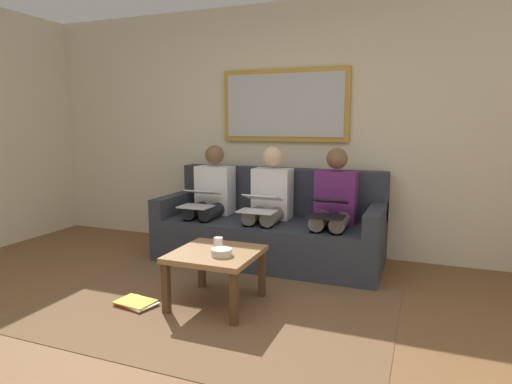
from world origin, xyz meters
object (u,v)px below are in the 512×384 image
object	(u,v)px
laptop_white	(260,203)
magazine_stack	(136,303)
person_left	(334,205)
person_right	(211,197)
bowl	(222,252)
laptop_black	(328,208)
laptop_silver	(200,198)
cup	(218,243)
framed_mirror	(284,105)
person_middle	(269,201)
coffee_table	(216,259)
couch	(271,229)

from	to	relation	value
laptop_white	magazine_stack	xyz separation A→B (m)	(0.57, 1.15, -0.61)
person_left	person_right	size ratio (longest dim) A/B	1.00
bowl	laptop_black	size ratio (longest dim) A/B	0.43
bowl	person_left	world-z (taller)	person_left
bowl	laptop_silver	distance (m)	1.23
magazine_stack	laptop_black	bearing A→B (deg)	-136.48
laptop_black	magazine_stack	distance (m)	1.77
cup	framed_mirror	bearing A→B (deg)	-90.75
bowl	person_middle	size ratio (longest dim) A/B	0.14
laptop_black	person_middle	xyz separation A→B (m)	(0.64, -0.24, -0.02)
person_middle	laptop_silver	xyz separation A→B (m)	(0.64, 0.24, 0.02)
person_left	laptop_silver	distance (m)	1.30
person_left	laptop_white	distance (m)	0.68
laptop_white	laptop_silver	world-z (taller)	laptop_silver
framed_mirror	coffee_table	world-z (taller)	framed_mirror
person_left	laptop_black	size ratio (longest dim) A/B	3.17
laptop_white	magazine_stack	bearing A→B (deg)	63.66
laptop_white	person_right	world-z (taller)	person_right
person_left	person_right	xyz separation A→B (m)	(1.28, 0.00, 0.00)
cup	person_left	bearing A→B (deg)	-121.30
framed_mirror	laptop_white	distance (m)	1.16
laptop_black	couch	bearing A→B (deg)	-25.83
couch	person_middle	xyz separation A→B (m)	(0.00, 0.07, 0.30)
bowl	person_left	size ratio (longest dim) A/B	0.14
laptop_white	magazine_stack	size ratio (longest dim) A/B	1.03
framed_mirror	person_middle	xyz separation A→B (m)	(0.00, 0.46, -0.94)
person_middle	person_right	bearing A→B (deg)	0.00
magazine_stack	couch	bearing A→B (deg)	-111.29
person_right	laptop_silver	bearing A→B (deg)	90.00
person_left	person_middle	distance (m)	0.64
person_right	person_middle	bearing A→B (deg)	180.00
couch	cup	distance (m)	1.16
laptop_silver	magazine_stack	xyz separation A→B (m)	(-0.07, 1.15, -0.61)
laptop_silver	laptop_white	bearing A→B (deg)	179.67
framed_mirror	person_right	xyz separation A→B (m)	(0.64, 0.46, -0.94)
bowl	person_right	distance (m)	1.43
person_left	person_middle	size ratio (longest dim) A/B	1.00
person_left	person_middle	world-z (taller)	same
person_right	laptop_black	bearing A→B (deg)	169.34
person_left	person_middle	xyz separation A→B (m)	(0.64, 0.00, 0.00)
laptop_white	coffee_table	bearing A→B (deg)	89.36
coffee_table	bowl	size ratio (longest dim) A/B	4.00
laptop_black	person_left	bearing A→B (deg)	-90.00
laptop_white	laptop_silver	distance (m)	0.64
couch	coffee_table	distance (m)	1.22
person_right	cup	bearing A→B (deg)	119.72
person_right	laptop_silver	xyz separation A→B (m)	(0.00, 0.24, 0.02)
coffee_table	person_right	bearing A→B (deg)	-61.27
laptop_silver	person_left	bearing A→B (deg)	-169.46
cup	bowl	size ratio (longest dim) A/B	0.58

